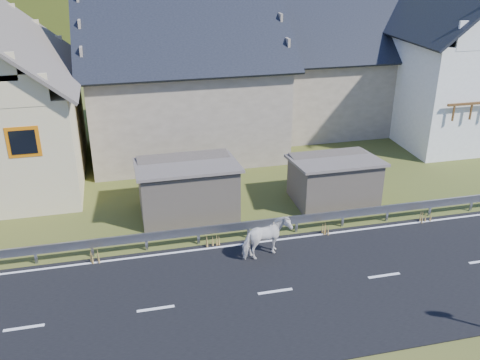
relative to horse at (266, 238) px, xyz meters
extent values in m
plane|color=#384C1A|center=(-0.29, -2.18, -0.81)|extent=(160.00, 160.00, 0.00)
cube|color=black|center=(-0.29, -2.18, -0.79)|extent=(60.00, 7.00, 0.04)
cube|color=silver|center=(-0.29, -2.18, -0.77)|extent=(60.00, 6.60, 0.01)
cube|color=#93969B|center=(-0.29, 1.50, -0.23)|extent=(28.00, 0.08, 0.34)
cube|color=#93969B|center=(-8.29, 1.52, -0.46)|extent=(0.10, 0.06, 0.70)
cube|color=#93969B|center=(-6.29, 1.52, -0.46)|extent=(0.10, 0.06, 0.70)
cube|color=#93969B|center=(-4.29, 1.52, -0.46)|extent=(0.10, 0.06, 0.70)
cube|color=#93969B|center=(-2.29, 1.52, -0.46)|extent=(0.10, 0.06, 0.70)
cube|color=#93969B|center=(-0.29, 1.52, -0.46)|extent=(0.10, 0.06, 0.70)
cube|color=#93969B|center=(1.71, 1.52, -0.46)|extent=(0.10, 0.06, 0.70)
cube|color=#93969B|center=(3.71, 1.52, -0.46)|extent=(0.10, 0.06, 0.70)
cube|color=#93969B|center=(5.71, 1.52, -0.46)|extent=(0.10, 0.06, 0.70)
cube|color=#93969B|center=(7.71, 1.52, -0.46)|extent=(0.10, 0.06, 0.70)
cube|color=#93969B|center=(9.71, 1.52, -0.46)|extent=(0.10, 0.06, 0.70)
cube|color=#5F5549|center=(-2.29, 4.32, 0.29)|extent=(4.30, 3.30, 2.40)
cube|color=#5F5549|center=(4.21, 3.82, 0.19)|extent=(3.80, 2.90, 2.20)
cube|color=beige|center=(-10.29, 9.82, 1.69)|extent=(7.00, 9.00, 5.00)
cube|color=#CA6709|center=(-8.69, 5.32, 2.59)|extent=(1.30, 0.12, 1.30)
cube|color=tan|center=(-1.29, 12.82, 1.69)|extent=(10.00, 9.00, 5.00)
cube|color=tan|center=(8.71, 14.82, 1.49)|extent=(9.00, 8.00, 4.60)
cube|color=white|center=(14.71, 11.82, 2.19)|extent=(8.00, 10.00, 6.00)
ellipsoid|color=#26350C|center=(4.71, 177.82, -20.81)|extent=(440.00, 280.00, 260.00)
imported|color=silver|center=(0.00, 0.00, 0.00)|extent=(1.37, 2.00, 1.54)
camera|label=1|loc=(-4.86, -16.30, 10.08)|focal=40.00mm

